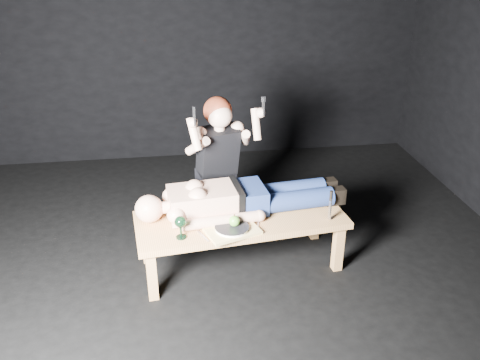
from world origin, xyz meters
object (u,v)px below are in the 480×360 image
(goblet, at_px, (181,227))
(lying_man, at_px, (244,195))
(kneeling_woman, at_px, (215,163))
(serving_tray, at_px, (232,230))
(table, at_px, (241,241))
(carving_knife, at_px, (330,206))

(goblet, bearing_deg, lying_man, 34.08)
(kneeling_woman, relative_size, serving_tray, 3.47)
(table, height_order, serving_tray, serving_tray)
(kneeling_woman, bearing_deg, lying_man, -85.18)
(kneeling_woman, bearing_deg, carving_knife, -58.08)
(lying_man, height_order, serving_tray, lying_man)
(lying_man, xyz_separation_m, serving_tray, (-0.14, -0.31, -0.13))
(table, relative_size, serving_tray, 4.30)
(kneeling_woman, relative_size, goblet, 7.45)
(kneeling_woman, distance_m, carving_knife, 1.10)
(kneeling_woman, xyz_separation_m, carving_knife, (0.82, -0.73, -0.08))
(serving_tray, bearing_deg, carving_knife, 4.78)
(carving_knife, bearing_deg, lying_man, 152.07)
(table, distance_m, kneeling_woman, 0.75)
(lying_man, bearing_deg, kneeling_woman, 105.00)
(carving_knife, bearing_deg, serving_tray, 178.47)
(table, bearing_deg, carving_knife, -17.68)
(table, distance_m, serving_tray, 0.32)
(carving_knife, bearing_deg, kneeling_woman, 132.10)
(serving_tray, bearing_deg, kneeling_woman, 93.56)
(carving_knife, bearing_deg, table, 162.32)
(serving_tray, bearing_deg, table, 64.16)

